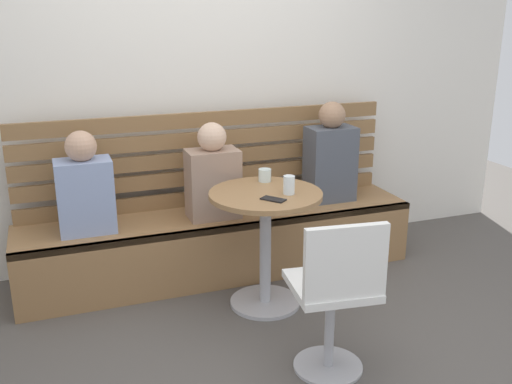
# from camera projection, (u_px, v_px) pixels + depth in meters

# --- Properties ---
(ground) EXTENTS (8.00, 8.00, 0.00)m
(ground) POSITION_uv_depth(u_px,v_px,m) (288.00, 366.00, 3.04)
(ground) COLOR #514C47
(back_wall) EXTENTS (5.20, 0.10, 2.90)m
(back_wall) POSITION_uv_depth(u_px,v_px,m) (199.00, 58.00, 4.07)
(back_wall) COLOR white
(back_wall) RESTS_ON ground
(booth_bench) EXTENTS (2.70, 0.52, 0.44)m
(booth_bench) POSITION_uv_depth(u_px,v_px,m) (221.00, 243.00, 4.05)
(booth_bench) COLOR olive
(booth_bench) RESTS_ON ground
(booth_backrest) EXTENTS (2.65, 0.04, 0.66)m
(booth_backrest) POSITION_uv_depth(u_px,v_px,m) (209.00, 158.00, 4.10)
(booth_backrest) COLOR olive
(booth_backrest) RESTS_ON booth_bench
(cafe_table) EXTENTS (0.68, 0.68, 0.74)m
(cafe_table) POSITION_uv_depth(u_px,v_px,m) (265.00, 227.00, 3.52)
(cafe_table) COLOR #ADADB2
(cafe_table) RESTS_ON ground
(white_chair) EXTENTS (0.45, 0.45, 0.85)m
(white_chair) POSITION_uv_depth(u_px,v_px,m) (336.00, 292.00, 2.83)
(white_chair) COLOR #ADADB2
(white_chair) RESTS_ON ground
(person_adult) EXTENTS (0.34, 0.22, 0.72)m
(person_adult) POSITION_uv_depth(u_px,v_px,m) (330.00, 157.00, 4.19)
(person_adult) COLOR #4C515B
(person_adult) RESTS_ON booth_bench
(person_child_left) EXTENTS (0.34, 0.22, 0.64)m
(person_child_left) POSITION_uv_depth(u_px,v_px,m) (85.00, 188.00, 3.58)
(person_child_left) COLOR #8C9EC6
(person_child_left) RESTS_ON booth_bench
(person_child_middle) EXTENTS (0.34, 0.22, 0.64)m
(person_child_middle) POSITION_uv_depth(u_px,v_px,m) (213.00, 176.00, 3.84)
(person_child_middle) COLOR #9E7F6B
(person_child_middle) RESTS_ON booth_bench
(cup_glass_short) EXTENTS (0.08, 0.08, 0.08)m
(cup_glass_short) POSITION_uv_depth(u_px,v_px,m) (265.00, 175.00, 3.66)
(cup_glass_short) COLOR silver
(cup_glass_short) RESTS_ON cafe_table
(cup_water_clear) EXTENTS (0.07, 0.07, 0.11)m
(cup_water_clear) POSITION_uv_depth(u_px,v_px,m) (289.00, 185.00, 3.41)
(cup_water_clear) COLOR white
(cup_water_clear) RESTS_ON cafe_table
(phone_on_table) EXTENTS (0.14, 0.15, 0.01)m
(phone_on_table) POSITION_uv_depth(u_px,v_px,m) (273.00, 199.00, 3.32)
(phone_on_table) COLOR black
(phone_on_table) RESTS_ON cafe_table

